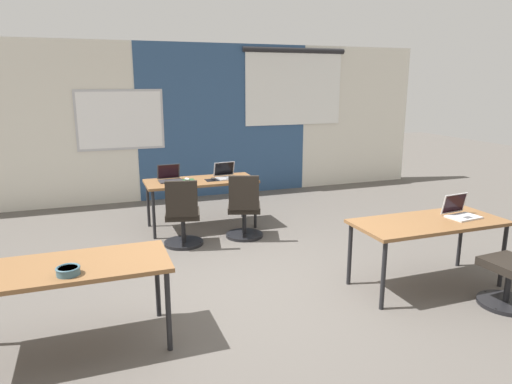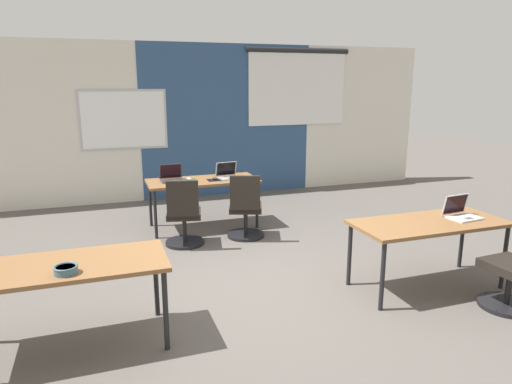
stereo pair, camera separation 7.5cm
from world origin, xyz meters
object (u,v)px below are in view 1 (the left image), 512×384
at_px(laptop_far_left, 170,178).
at_px(mouse_far_left, 187,179).
at_px(desk_near_left, 66,273).
at_px(laptop_near_right_end, 460,212).
at_px(snack_bowl, 68,270).
at_px(desk_near_right, 429,226).
at_px(mouse_far_right, 213,179).
at_px(desk_far_center, 201,184).
at_px(chair_far_left, 183,219).
at_px(laptop_far_right, 227,175).
at_px(chair_far_right, 244,212).

bearing_deg(laptop_far_left, mouse_far_left, -11.34).
height_order(desk_near_left, mouse_far_left, mouse_far_left).
height_order(mouse_far_left, laptop_near_right_end, laptop_near_right_end).
bearing_deg(snack_bowl, desk_near_right, 3.32).
height_order(mouse_far_right, snack_bowl, snack_bowl).
bearing_deg(desk_near_right, desk_far_center, 122.01).
distance_m(chair_far_left, mouse_far_right, 0.95).
relative_size(desk_near_left, snack_bowl, 9.01).
distance_m(laptop_far_right, laptop_near_right_end, 3.30).
relative_size(desk_near_left, laptop_far_left, 4.73).
relative_size(desk_near_left, chair_far_left, 1.74).
relative_size(mouse_far_left, chair_far_right, 0.12).
height_order(desk_near_left, laptop_near_right_end, laptop_near_right_end).
bearing_deg(laptop_far_right, laptop_near_right_end, -65.19).
relative_size(desk_near_right, snack_bowl, 9.01).
relative_size(laptop_far_right, chair_far_right, 0.40).
height_order(chair_far_left, laptop_near_right_end, laptop_near_right_end).
bearing_deg(laptop_far_left, desk_near_right, -54.64).
bearing_deg(snack_bowl, mouse_far_right, 57.19).
bearing_deg(chair_far_right, mouse_far_left, -30.22).
bearing_deg(snack_bowl, laptop_far_left, 67.37).
bearing_deg(snack_bowl, desk_near_left, 98.67).
bearing_deg(laptop_far_left, snack_bowl, -114.44).
height_order(chair_far_left, snack_bowl, chair_far_left).
height_order(desk_far_center, mouse_far_left, mouse_far_left).
bearing_deg(laptop_far_right, desk_near_right, -71.60).
height_order(laptop_far_left, mouse_far_left, laptop_far_left).
height_order(laptop_far_right, laptop_near_right_end, laptop_near_right_end).
bearing_deg(mouse_far_right, desk_near_left, -125.13).
distance_m(chair_far_right, laptop_near_right_end, 2.74).
height_order(desk_near_left, laptop_far_right, laptop_far_right).
distance_m(desk_far_center, laptop_far_right, 0.41).
bearing_deg(laptop_far_left, desk_far_center, -12.33).
xyz_separation_m(chair_far_left, laptop_near_right_end, (2.58, -2.07, 0.39)).
relative_size(desk_far_center, laptop_near_right_end, 4.47).
xyz_separation_m(desk_far_center, mouse_far_left, (-0.20, 0.04, 0.08)).
bearing_deg(mouse_far_left, desk_far_center, -11.72).
distance_m(mouse_far_left, snack_bowl, 3.40).
bearing_deg(laptop_far_left, laptop_far_right, -7.25).
xyz_separation_m(desk_near_left, laptop_far_left, (1.32, 2.88, 0.11)).
distance_m(desk_near_left, mouse_far_right, 3.33).
relative_size(desk_near_left, laptop_near_right_end, 4.47).
xyz_separation_m(desk_far_center, snack_bowl, (-1.72, -3.00, 0.10)).
bearing_deg(laptop_far_left, chair_far_right, -43.57).
distance_m(laptop_far_left, chair_far_left, 0.90).
bearing_deg(snack_bowl, mouse_far_left, 63.39).
bearing_deg(chair_far_left, desk_near_left, 69.66).
xyz_separation_m(desk_near_left, mouse_far_left, (1.55, 2.84, 0.08)).
height_order(desk_far_center, laptop_far_left, laptop_far_left).
distance_m(desk_far_center, chair_far_right, 0.87).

